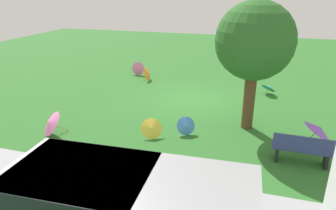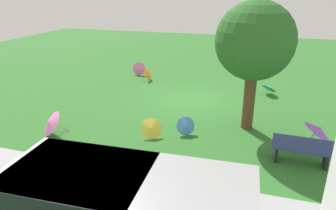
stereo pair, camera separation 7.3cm
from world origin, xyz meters
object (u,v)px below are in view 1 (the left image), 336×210
at_px(parasol_yellow_0, 152,128).
at_px(parasol_teal_0, 269,87).
at_px(van_dark, 121,203).
at_px(parasol_orange_0, 148,74).
at_px(shade_tree, 255,42).
at_px(parasol_blue_0, 186,126).
at_px(parasol_purple_0, 319,129).
at_px(parasol_pink_2, 138,69).
at_px(park_bench, 302,149).
at_px(parasol_pink_0, 50,123).

height_order(parasol_yellow_0, parasol_teal_0, parasol_yellow_0).
relative_size(van_dark, parasol_orange_0, 6.51).
height_order(shade_tree, parasol_orange_0, shade_tree).
xyz_separation_m(shade_tree, parasol_orange_0, (5.35, -4.53, -2.65)).
relative_size(van_dark, shade_tree, 1.08).
relative_size(van_dark, parasol_blue_0, 6.39).
distance_m(shade_tree, parasol_purple_0, 3.34).
distance_m(parasol_orange_0, parasol_blue_0, 6.68).
height_order(parasol_orange_0, parasol_teal_0, parasol_orange_0).
height_order(van_dark, parasol_yellow_0, van_dark).
bearing_deg(parasol_pink_2, parasol_orange_0, 138.56).
xyz_separation_m(park_bench, shade_tree, (1.59, -2.08, 2.54)).
height_order(park_bench, parasol_pink_0, park_bench).
bearing_deg(parasol_pink_0, parasol_purple_0, -169.13).
bearing_deg(parasol_orange_0, shade_tree, 139.74).
bearing_deg(parasol_orange_0, parasol_yellow_0, 111.08).
xyz_separation_m(van_dark, parasol_pink_0, (4.26, -3.61, -0.49)).
height_order(shade_tree, parasol_pink_2, shade_tree).
relative_size(parasol_yellow_0, parasol_blue_0, 1.18).
xyz_separation_m(parasol_orange_0, parasol_pink_0, (0.91, 7.02, 0.06)).
bearing_deg(park_bench, parasol_purple_0, -114.94).
distance_m(parasol_yellow_0, parasol_purple_0, 5.17).
xyz_separation_m(parasol_purple_0, parasol_teal_0, (1.40, -4.83, -0.26)).
height_order(shade_tree, parasol_pink_0, shade_tree).
bearing_deg(shade_tree, van_dark, 71.85).
relative_size(parasol_blue_0, parasol_pink_2, 0.98).
distance_m(park_bench, parasol_pink_2, 10.79).
bearing_deg(parasol_pink_2, parasol_teal_0, 168.91).
bearing_deg(park_bench, shade_tree, -52.57).
xyz_separation_m(shade_tree, parasol_pink_0, (6.26, 2.49, -2.59)).
bearing_deg(parasol_teal_0, parasol_yellow_0, 56.73).
distance_m(van_dark, parasol_teal_0, 10.44).
distance_m(parasol_orange_0, parasol_teal_0, 6.13).
height_order(parasol_yellow_0, parasol_blue_0, parasol_yellow_0).
relative_size(parasol_yellow_0, parasol_pink_2, 1.16).
relative_size(parasol_purple_0, parasol_pink_2, 1.31).
bearing_deg(van_dark, parasol_blue_0, -91.05).
xyz_separation_m(shade_tree, parasol_teal_0, (-0.75, -3.96, -2.66)).
distance_m(shade_tree, parasol_orange_0, 7.50).
height_order(shade_tree, parasol_blue_0, shade_tree).
relative_size(parasol_orange_0, parasol_pink_0, 0.65).
height_order(van_dark, parasol_orange_0, van_dark).
relative_size(shade_tree, parasol_blue_0, 5.91).
height_order(parasol_teal_0, parasol_pink_2, parasol_pink_2).
bearing_deg(parasol_pink_0, parasol_yellow_0, -166.46).
relative_size(park_bench, shade_tree, 0.37).
height_order(van_dark, parasol_pink_2, van_dark).
distance_m(van_dark, park_bench, 5.41).
relative_size(parasol_yellow_0, parasol_teal_0, 0.96).
height_order(shade_tree, parasol_purple_0, shade_tree).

